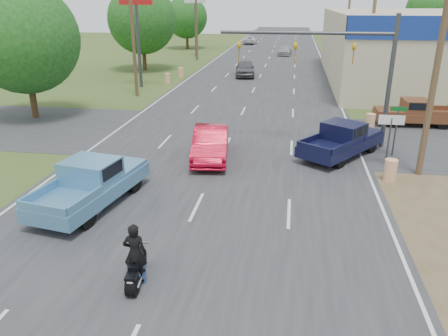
% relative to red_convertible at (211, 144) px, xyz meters
% --- Properties ---
extents(main_road, '(15.00, 180.00, 0.02)m').
position_rel_red_convertible_xyz_m(main_road, '(0.47, 26.38, -0.79)').
color(main_road, '#2D2D30').
rests_on(main_road, ground).
extents(cross_road, '(120.00, 10.00, 0.02)m').
position_rel_red_convertible_xyz_m(cross_road, '(0.47, 4.38, -0.79)').
color(cross_road, '#2D2D30').
rests_on(cross_road, ground).
extents(utility_pole_1, '(2.00, 0.28, 10.00)m').
position_rel_red_convertible_xyz_m(utility_pole_1, '(9.97, -0.62, 4.52)').
color(utility_pole_1, '#4C3823').
rests_on(utility_pole_1, ground).
extents(utility_pole_2, '(2.00, 0.28, 10.00)m').
position_rel_red_convertible_xyz_m(utility_pole_2, '(9.97, 17.38, 4.52)').
color(utility_pole_2, '#4C3823').
rests_on(utility_pole_2, ground).
extents(utility_pole_3, '(2.00, 0.28, 10.00)m').
position_rel_red_convertible_xyz_m(utility_pole_3, '(9.97, 35.38, 4.52)').
color(utility_pole_3, '#4C3823').
rests_on(utility_pole_3, ground).
extents(utility_pole_5, '(2.00, 0.28, 10.00)m').
position_rel_red_convertible_xyz_m(utility_pole_5, '(-9.03, 14.38, 4.52)').
color(utility_pole_5, '#4C3823').
rests_on(utility_pole_5, ground).
extents(utility_pole_6, '(2.00, 0.28, 10.00)m').
position_rel_red_convertible_xyz_m(utility_pole_6, '(-9.03, 38.38, 4.52)').
color(utility_pole_6, '#4C3823').
rests_on(utility_pole_6, ground).
extents(tree_0, '(7.14, 7.14, 8.84)m').
position_rel_red_convertible_xyz_m(tree_0, '(-13.53, 6.38, 4.46)').
color(tree_0, '#422D19').
rests_on(tree_0, ground).
extents(tree_1, '(7.56, 7.56, 9.36)m').
position_rel_red_convertible_xyz_m(tree_1, '(-13.03, 28.38, 4.77)').
color(tree_1, '#422D19').
rests_on(tree_1, ground).
extents(tree_2, '(6.72, 6.72, 8.32)m').
position_rel_red_convertible_xyz_m(tree_2, '(-13.73, 52.38, 4.15)').
color(tree_2, '#422D19').
rests_on(tree_2, ground).
extents(tree_5, '(7.98, 7.98, 9.88)m').
position_rel_red_convertible_xyz_m(tree_5, '(30.47, 81.38, 5.08)').
color(tree_5, '#422D19').
rests_on(tree_5, ground).
extents(tree_6, '(8.82, 8.82, 10.92)m').
position_rel_red_convertible_xyz_m(tree_6, '(-29.53, 81.38, 5.70)').
color(tree_6, '#422D19').
rests_on(tree_6, ground).
extents(barrel_0, '(0.56, 0.56, 1.00)m').
position_rel_red_convertible_xyz_m(barrel_0, '(8.47, -1.62, -0.30)').
color(barrel_0, orange).
rests_on(barrel_0, ground).
extents(barrel_1, '(0.56, 0.56, 1.00)m').
position_rel_red_convertible_xyz_m(barrel_1, '(8.87, 6.88, -0.30)').
color(barrel_1, orange).
rests_on(barrel_1, ground).
extents(barrel_2, '(0.56, 0.56, 1.00)m').
position_rel_red_convertible_xyz_m(barrel_2, '(-8.03, 20.38, -0.30)').
color(barrel_2, orange).
rests_on(barrel_2, ground).
extents(barrel_3, '(0.56, 0.56, 1.00)m').
position_rel_red_convertible_xyz_m(barrel_3, '(-7.73, 24.38, -0.30)').
color(barrel_3, orange).
rests_on(barrel_3, ground).
extents(pole_sign_left_near, '(3.00, 0.35, 9.20)m').
position_rel_red_convertible_xyz_m(pole_sign_left_near, '(-10.03, 18.38, 6.37)').
color(pole_sign_left_near, '#3F3F44').
rests_on(pole_sign_left_near, ground).
extents(pole_sign_left_far, '(3.00, 0.35, 9.20)m').
position_rel_red_convertible_xyz_m(pole_sign_left_far, '(-10.03, 42.38, 6.37)').
color(pole_sign_left_far, '#3F3F44').
rests_on(pole_sign_left_far, ground).
extents(lane_sign, '(1.20, 0.08, 2.52)m').
position_rel_red_convertible_xyz_m(lane_sign, '(8.67, 0.38, 1.10)').
color(lane_sign, '#3F3F44').
rests_on(lane_sign, ground).
extents(street_name_sign, '(0.80, 0.08, 2.61)m').
position_rel_red_convertible_xyz_m(street_name_sign, '(9.27, 1.88, 0.81)').
color(street_name_sign, '#3F3F44').
rests_on(street_name_sign, ground).
extents(signal_mast, '(9.12, 0.40, 7.00)m').
position_rel_red_convertible_xyz_m(signal_mast, '(6.29, 3.38, 4.00)').
color(signal_mast, '#3F3F44').
rests_on(signal_mast, ground).
extents(red_convertible, '(2.29, 5.04, 1.60)m').
position_rel_red_convertible_xyz_m(red_convertible, '(0.00, 0.00, 0.00)').
color(red_convertible, '#B50821').
rests_on(red_convertible, ground).
extents(motorcycle, '(0.61, 1.93, 0.98)m').
position_rel_red_convertible_xyz_m(motorcycle, '(-0.16, -10.73, -0.37)').
color(motorcycle, black).
rests_on(motorcycle, ground).
extents(rider, '(0.70, 0.50, 1.80)m').
position_rel_red_convertible_xyz_m(rider, '(-0.16, -10.69, 0.10)').
color(rider, black).
rests_on(rider, ground).
extents(blue_pickup, '(3.08, 5.88, 1.85)m').
position_rel_red_convertible_xyz_m(blue_pickup, '(-3.63, -5.91, 0.13)').
color(blue_pickup, black).
rests_on(blue_pickup, ground).
extents(navy_pickup, '(4.77, 5.53, 1.77)m').
position_rel_red_convertible_xyz_m(navy_pickup, '(6.67, 1.56, 0.09)').
color(navy_pickup, black).
rests_on(navy_pickup, ground).
extents(brown_pickup, '(5.09, 2.02, 1.68)m').
position_rel_red_convertible_xyz_m(brown_pickup, '(11.75, 8.38, 0.05)').
color(brown_pickup, black).
rests_on(brown_pickup, ground).
extents(distant_car_grey, '(2.51, 5.06, 1.66)m').
position_rel_red_convertible_xyz_m(distant_car_grey, '(-1.16, 25.90, 0.03)').
color(distant_car_grey, '#4C4D51').
rests_on(distant_car_grey, ground).
extents(distant_car_silver, '(2.13, 4.69, 1.33)m').
position_rel_red_convertible_xyz_m(distant_car_silver, '(2.49, 45.77, -0.14)').
color(distant_car_silver, '#A1A1A6').
rests_on(distant_car_silver, ground).
extents(distant_car_white, '(2.28, 4.85, 1.34)m').
position_rel_red_convertible_xyz_m(distant_car_white, '(-4.21, 62.11, -0.13)').
color(distant_car_white, silver).
rests_on(distant_car_white, ground).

